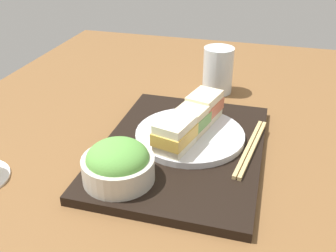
{
  "coord_description": "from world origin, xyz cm",
  "views": [
    {
      "loc": [
        -68.16,
        -22.26,
        42.02
      ],
      "look_at": [
        -4.62,
        -4.65,
        5.0
      ],
      "focal_mm": 41.58,
      "sensor_mm": 36.0,
      "label": 1
    }
  ],
  "objects_px": {
    "drinking_glass": "(218,70)",
    "sandwich_near": "(175,134)",
    "sandwich_middle": "(190,121)",
    "sandwich_far": "(204,107)",
    "sandwich_plate": "(190,135)",
    "salad_bowl": "(117,163)",
    "chopsticks_pair": "(251,148)"
  },
  "relations": [
    {
      "from": "sandwich_near",
      "to": "chopsticks_pair",
      "type": "xyz_separation_m",
      "value": [
        0.05,
        -0.14,
        -0.04
      ]
    },
    {
      "from": "sandwich_plate",
      "to": "drinking_glass",
      "type": "relative_size",
      "value": 1.84
    },
    {
      "from": "sandwich_far",
      "to": "salad_bowl",
      "type": "bearing_deg",
      "value": 155.54
    },
    {
      "from": "sandwich_near",
      "to": "sandwich_far",
      "type": "bearing_deg",
      "value": -13.42
    },
    {
      "from": "sandwich_near",
      "to": "sandwich_middle",
      "type": "relative_size",
      "value": 1.03
    },
    {
      "from": "sandwich_near",
      "to": "chopsticks_pair",
      "type": "relative_size",
      "value": 0.43
    },
    {
      "from": "sandwich_middle",
      "to": "salad_bowl",
      "type": "bearing_deg",
      "value": 151.69
    },
    {
      "from": "sandwich_middle",
      "to": "sandwich_far",
      "type": "relative_size",
      "value": 0.99
    },
    {
      "from": "drinking_glass",
      "to": "sandwich_middle",
      "type": "bearing_deg",
      "value": 177.98
    },
    {
      "from": "sandwich_far",
      "to": "chopsticks_pair",
      "type": "height_order",
      "value": "sandwich_far"
    },
    {
      "from": "sandwich_plate",
      "to": "sandwich_middle",
      "type": "height_order",
      "value": "sandwich_middle"
    },
    {
      "from": "sandwich_far",
      "to": "sandwich_middle",
      "type": "bearing_deg",
      "value": 166.58
    },
    {
      "from": "drinking_glass",
      "to": "sandwich_near",
      "type": "bearing_deg",
      "value": 175.83
    },
    {
      "from": "chopsticks_pair",
      "to": "salad_bowl",
      "type": "bearing_deg",
      "value": 126.31
    },
    {
      "from": "sandwich_near",
      "to": "sandwich_far",
      "type": "xyz_separation_m",
      "value": [
        0.13,
        -0.03,
        0.0
      ]
    },
    {
      "from": "sandwich_far",
      "to": "drinking_glass",
      "type": "relative_size",
      "value": 0.76
    },
    {
      "from": "sandwich_far",
      "to": "chopsticks_pair",
      "type": "relative_size",
      "value": 0.42
    },
    {
      "from": "sandwich_near",
      "to": "salad_bowl",
      "type": "xyz_separation_m",
      "value": [
        -0.1,
        0.07,
        -0.01
      ]
    },
    {
      "from": "sandwich_plate",
      "to": "chopsticks_pair",
      "type": "bearing_deg",
      "value": -94.62
    },
    {
      "from": "sandwich_near",
      "to": "salad_bowl",
      "type": "relative_size",
      "value": 0.74
    },
    {
      "from": "salad_bowl",
      "to": "chopsticks_pair",
      "type": "relative_size",
      "value": 0.57
    },
    {
      "from": "sandwich_far",
      "to": "chopsticks_pair",
      "type": "bearing_deg",
      "value": -124.54
    },
    {
      "from": "chopsticks_pair",
      "to": "sandwich_far",
      "type": "bearing_deg",
      "value": 55.46
    },
    {
      "from": "sandwich_near",
      "to": "salad_bowl",
      "type": "bearing_deg",
      "value": 143.96
    },
    {
      "from": "sandwich_plate",
      "to": "chopsticks_pair",
      "type": "relative_size",
      "value": 1.02
    },
    {
      "from": "sandwich_plate",
      "to": "salad_bowl",
      "type": "bearing_deg",
      "value": 151.69
    },
    {
      "from": "sandwich_far",
      "to": "drinking_glass",
      "type": "xyz_separation_m",
      "value": [
        0.22,
        0.01,
        -0.0
      ]
    },
    {
      "from": "salad_bowl",
      "to": "chopsticks_pair",
      "type": "xyz_separation_m",
      "value": [
        0.15,
        -0.21,
        -0.03
      ]
    },
    {
      "from": "sandwich_middle",
      "to": "drinking_glass",
      "type": "distance_m",
      "value": 0.28
    },
    {
      "from": "sandwich_near",
      "to": "chopsticks_pair",
      "type": "bearing_deg",
      "value": -68.59
    },
    {
      "from": "sandwich_near",
      "to": "drinking_glass",
      "type": "relative_size",
      "value": 0.77
    },
    {
      "from": "sandwich_plate",
      "to": "sandwich_far",
      "type": "height_order",
      "value": "sandwich_far"
    }
  ]
}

